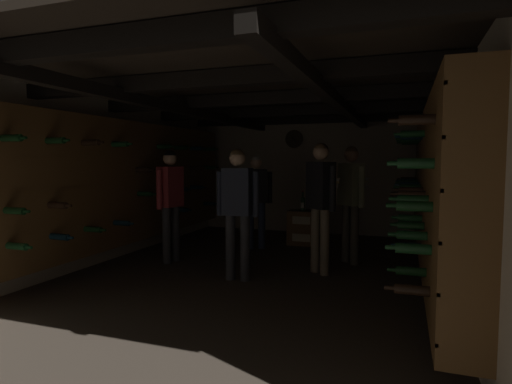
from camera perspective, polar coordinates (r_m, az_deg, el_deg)
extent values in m
plane|color=#473D33|center=(5.66, 0.41, -10.74)|extent=(8.40, 8.40, 0.00)
cube|color=beige|center=(8.58, 7.49, 2.32)|extent=(4.72, 0.06, 2.35)
cube|color=beige|center=(6.61, -19.06, 1.53)|extent=(0.06, 6.40, 2.35)
cube|color=beige|center=(5.20, 25.47, 0.65)|extent=(0.06, 6.40, 2.35)
cube|color=black|center=(5.54, 0.42, 13.78)|extent=(4.72, 6.52, 0.06)
cube|color=black|center=(3.06, -18.01, 19.04)|extent=(4.60, 0.14, 0.16)
cube|color=black|center=(4.24, -6.00, 15.04)|extent=(4.60, 0.14, 0.16)
cube|color=black|center=(5.52, 0.42, 12.55)|extent=(4.60, 0.14, 0.16)
cube|color=black|center=(6.85, 4.32, 10.94)|extent=(4.60, 0.14, 0.16)
cube|color=black|center=(8.20, 6.93, 9.83)|extent=(4.60, 0.14, 0.16)
cube|color=black|center=(5.92, -9.27, 10.86)|extent=(0.12, 6.40, 0.12)
cube|color=black|center=(5.26, 11.36, 11.67)|extent=(0.12, 6.40, 0.12)
cylinder|color=white|center=(8.62, 5.22, 7.20)|extent=(0.34, 0.02, 0.34)
cylinder|color=#2D2314|center=(8.61, 5.20, 7.20)|extent=(0.37, 0.01, 0.37)
cube|color=black|center=(8.61, 5.19, 7.20)|extent=(0.12, 0.01, 0.05)
cube|color=black|center=(8.61, 5.19, 7.20)|extent=(0.12, 0.01, 0.16)
cube|color=brown|center=(6.61, -16.96, 1.36)|extent=(0.32, 5.50, 1.80)
cylinder|color=#194723|center=(4.88, -29.89, -6.41)|extent=(0.28, 0.07, 0.07)
cylinder|color=#194723|center=(4.75, -28.51, -6.64)|extent=(0.07, 0.03, 0.03)
cylinder|color=#0F2838|center=(5.25, -25.32, -5.53)|extent=(0.28, 0.07, 0.07)
cylinder|color=#0F2838|center=(5.13, -23.93, -5.71)|extent=(0.07, 0.03, 0.03)
cylinder|color=#143819|center=(5.64, -21.45, -4.75)|extent=(0.28, 0.07, 0.07)
cylinder|color=#143819|center=(5.53, -20.07, -4.90)|extent=(0.07, 0.03, 0.03)
cylinder|color=#0F2838|center=(6.07, -17.96, -4.03)|extent=(0.28, 0.07, 0.07)
cylinder|color=#0F2838|center=(5.97, -16.62, -4.15)|extent=(0.07, 0.03, 0.03)
cylinder|color=#0F2838|center=(7.43, -10.24, -2.39)|extent=(0.28, 0.07, 0.07)
cylinder|color=#0F2838|center=(7.34, -9.06, -2.46)|extent=(0.07, 0.03, 0.03)
cylinder|color=#0F2838|center=(8.40, -6.49, -1.58)|extent=(0.28, 0.07, 0.07)
cylinder|color=#0F2838|center=(8.33, -5.41, -1.62)|extent=(0.07, 0.03, 0.03)
cylinder|color=#143819|center=(4.83, -30.14, -2.22)|extent=(0.28, 0.07, 0.07)
cylinder|color=#143819|center=(4.69, -28.76, -2.33)|extent=(0.07, 0.03, 0.03)
cylinder|color=black|center=(5.20, -25.53, -1.63)|extent=(0.28, 0.07, 0.07)
cylinder|color=black|center=(5.07, -24.13, -1.71)|extent=(0.07, 0.03, 0.03)
cylinder|color=#143819|center=(6.48, -15.00, -0.25)|extent=(0.28, 0.07, 0.07)
cylinder|color=#143819|center=(6.39, -13.71, -0.29)|extent=(0.07, 0.03, 0.03)
cylinder|color=#143819|center=(6.93, -12.50, 0.08)|extent=(0.28, 0.07, 0.07)
cylinder|color=#143819|center=(6.84, -11.26, 0.05)|extent=(0.07, 0.03, 0.03)
cylinder|color=#0F2838|center=(7.39, -10.29, 0.38)|extent=(0.28, 0.07, 0.07)
cylinder|color=#0F2838|center=(7.30, -9.10, 0.35)|extent=(0.07, 0.03, 0.03)
cylinder|color=#0F2838|center=(7.88, -8.26, 0.64)|extent=(0.28, 0.07, 0.07)
cylinder|color=#0F2838|center=(7.80, -7.12, 0.62)|extent=(0.07, 0.03, 0.03)
cylinder|color=black|center=(6.44, -15.21, 2.93)|extent=(0.28, 0.07, 0.07)
cylinder|color=black|center=(6.35, -13.90, 2.93)|extent=(0.07, 0.03, 0.03)
cylinder|color=#143819|center=(6.90, -12.59, 3.06)|extent=(0.28, 0.07, 0.07)
cylinder|color=#143819|center=(6.81, -11.34, 3.06)|extent=(0.07, 0.03, 0.03)
cylinder|color=black|center=(7.87, -8.30, 3.26)|extent=(0.28, 0.07, 0.07)
cylinder|color=black|center=(7.79, -7.16, 3.26)|extent=(0.07, 0.03, 0.03)
cylinder|color=#194723|center=(8.37, -6.50, 3.34)|extent=(0.28, 0.07, 0.07)
cylinder|color=#194723|center=(8.29, -5.41, 3.34)|extent=(0.07, 0.03, 0.03)
cylinder|color=#143819|center=(4.81, -30.47, 6.35)|extent=(0.28, 0.07, 0.07)
cylinder|color=#143819|center=(4.67, -29.08, 6.48)|extent=(0.07, 0.03, 0.03)
cylinder|color=#143819|center=(5.18, -25.78, 6.33)|extent=(0.28, 0.07, 0.07)
cylinder|color=#143819|center=(5.05, -24.38, 6.43)|extent=(0.07, 0.03, 0.03)
cylinder|color=black|center=(5.58, -21.74, 6.28)|extent=(0.28, 0.07, 0.07)
cylinder|color=black|center=(5.47, -20.35, 6.36)|extent=(0.07, 0.03, 0.03)
cylinder|color=#194723|center=(6.02, -18.16, 6.20)|extent=(0.28, 0.07, 0.07)
cylinder|color=#194723|center=(5.91, -16.81, 6.27)|extent=(0.07, 0.03, 0.03)
cylinder|color=#143819|center=(6.93, -12.53, 6.04)|extent=(0.28, 0.07, 0.07)
cylinder|color=#143819|center=(6.84, -11.28, 6.09)|extent=(0.07, 0.03, 0.03)
cylinder|color=#143819|center=(7.38, -10.33, 5.96)|extent=(0.28, 0.07, 0.07)
cylinder|color=#143819|center=(7.30, -9.13, 6.00)|extent=(0.07, 0.03, 0.03)
cylinder|color=#0F2838|center=(7.88, -8.29, 5.88)|extent=(0.28, 0.07, 0.07)
cylinder|color=#0F2838|center=(7.80, -7.14, 5.91)|extent=(0.07, 0.03, 0.03)
cylinder|color=#194723|center=(8.37, -6.51, 5.81)|extent=(0.28, 0.07, 0.07)
cylinder|color=#194723|center=(8.30, -5.42, 5.83)|extent=(0.07, 0.03, 0.03)
cube|color=brown|center=(6.60, -15.77, -4.91)|extent=(0.02, 5.50, 0.02)
cube|color=brown|center=(6.55, -15.83, -1.80)|extent=(0.02, 5.50, 0.02)
cube|color=brown|center=(6.52, -15.90, 1.35)|extent=(0.02, 5.50, 0.02)
cube|color=brown|center=(6.52, -15.96, 4.51)|extent=(0.02, 5.50, 0.02)
cube|color=brown|center=(6.53, -16.03, 7.67)|extent=(0.02, 5.50, 0.02)
cube|color=brown|center=(5.33, 23.27, 0.53)|extent=(0.32, 5.50, 1.80)
cylinder|color=black|center=(3.26, 20.82, -12.39)|extent=(0.28, 0.07, 0.07)
cylinder|color=black|center=(3.26, 17.67, -12.31)|extent=(0.07, 0.03, 0.03)
cylinder|color=#143819|center=(3.77, 20.64, -10.10)|extent=(0.28, 0.07, 0.07)
cylinder|color=#143819|center=(3.77, 17.94, -10.03)|extent=(0.07, 0.03, 0.03)
cylinder|color=#0F2838|center=(4.84, 20.39, -6.91)|extent=(0.28, 0.07, 0.07)
cylinder|color=#0F2838|center=(4.84, 18.31, -6.86)|extent=(0.07, 0.03, 0.03)
cylinder|color=#143819|center=(5.40, 20.31, -5.75)|extent=(0.28, 0.07, 0.07)
cylinder|color=#143819|center=(5.40, 18.44, -5.71)|extent=(0.07, 0.03, 0.03)
cylinder|color=#143819|center=(6.46, 20.18, -4.13)|extent=(0.28, 0.07, 0.07)
cylinder|color=#143819|center=(6.46, 18.63, -4.09)|extent=(0.07, 0.03, 0.03)
cylinder|color=#143819|center=(7.02, 20.13, -3.47)|extent=(0.28, 0.07, 0.07)
cylinder|color=#143819|center=(7.02, 18.70, -3.44)|extent=(0.07, 0.03, 0.03)
cylinder|color=#194723|center=(3.17, 20.98, -7.26)|extent=(0.28, 0.07, 0.07)
cylinder|color=#194723|center=(3.17, 17.79, -7.18)|extent=(0.07, 0.03, 0.03)
cylinder|color=#194723|center=(3.72, 20.76, -5.55)|extent=(0.28, 0.07, 0.07)
cylinder|color=#194723|center=(3.72, 18.06, -5.49)|extent=(0.07, 0.03, 0.03)
cylinder|color=#143819|center=(4.27, 20.60, -4.31)|extent=(0.28, 0.07, 0.07)
cylinder|color=#143819|center=(4.27, 18.25, -4.25)|extent=(0.07, 0.03, 0.03)
cylinder|color=#194723|center=(4.81, 20.49, -3.36)|extent=(0.28, 0.07, 0.07)
cylinder|color=#194723|center=(4.81, 18.40, -3.30)|extent=(0.07, 0.03, 0.03)
cylinder|color=#143819|center=(7.00, 20.19, -1.02)|extent=(0.28, 0.07, 0.07)
cylinder|color=#143819|center=(7.00, 18.76, -0.99)|extent=(0.07, 0.03, 0.03)
cylinder|color=#0F2838|center=(7.53, 20.15, -0.66)|extent=(0.28, 0.07, 0.07)
cylinder|color=#0F2838|center=(7.53, 18.82, -0.63)|extent=(0.07, 0.03, 0.03)
cylinder|color=#143819|center=(3.14, 21.12, -1.83)|extent=(0.28, 0.07, 0.07)
cylinder|color=#143819|center=(3.14, 17.92, -1.75)|extent=(0.07, 0.03, 0.03)
cylinder|color=#194723|center=(3.68, 20.89, -0.96)|extent=(0.28, 0.07, 0.07)
cylinder|color=#194723|center=(3.68, 18.16, -0.89)|extent=(0.07, 0.03, 0.03)
cylinder|color=black|center=(4.22, 20.72, -0.31)|extent=(0.28, 0.07, 0.07)
cylinder|color=black|center=(4.22, 18.34, -0.25)|extent=(0.07, 0.03, 0.03)
cylinder|color=black|center=(4.78, 20.58, 0.20)|extent=(0.28, 0.07, 0.07)
cylinder|color=black|center=(4.78, 18.48, 0.26)|extent=(0.07, 0.03, 0.03)
cylinder|color=#143819|center=(5.31, 20.48, 0.59)|extent=(0.28, 0.07, 0.07)
cylinder|color=#143819|center=(5.31, 18.59, 0.64)|extent=(0.07, 0.03, 0.03)
cylinder|color=#0F2838|center=(5.88, 20.39, 0.93)|extent=(0.28, 0.07, 0.07)
cylinder|color=#0F2838|center=(5.88, 18.68, 0.97)|extent=(0.07, 0.03, 0.03)
cylinder|color=#194723|center=(6.43, 20.32, 1.20)|extent=(0.28, 0.07, 0.07)
cylinder|color=#194723|center=(6.43, 18.76, 1.24)|extent=(0.07, 0.03, 0.03)
cylinder|color=#0F2838|center=(6.96, 20.26, 1.42)|extent=(0.28, 0.07, 0.07)
cylinder|color=#0F2838|center=(6.96, 18.82, 1.46)|extent=(0.07, 0.03, 0.03)
cylinder|color=black|center=(7.52, 20.21, 1.62)|extent=(0.28, 0.07, 0.07)
cylinder|color=black|center=(7.52, 18.87, 1.65)|extent=(0.07, 0.03, 0.03)
cylinder|color=#194723|center=(3.10, 21.28, 3.65)|extent=(0.28, 0.07, 0.07)
cylinder|color=#194723|center=(3.10, 18.04, 3.73)|extent=(0.07, 0.03, 0.03)
cylinder|color=#143819|center=(4.22, 20.82, 3.76)|extent=(0.28, 0.07, 0.07)
cylinder|color=#143819|center=(4.22, 18.44, 3.82)|extent=(0.07, 0.03, 0.03)
cylinder|color=#194723|center=(4.77, 20.68, 3.80)|extent=(0.28, 0.07, 0.07)
cylinder|color=#194723|center=(4.77, 18.57, 3.85)|extent=(0.07, 0.03, 0.03)
cylinder|color=black|center=(5.30, 20.56, 3.83)|extent=(0.28, 0.07, 0.07)
cylinder|color=black|center=(5.30, 18.67, 3.88)|extent=(0.07, 0.03, 0.03)
cylinder|color=#143819|center=(5.88, 20.47, 3.86)|extent=(0.28, 0.07, 0.07)
cylinder|color=#143819|center=(5.88, 18.76, 3.90)|extent=(0.07, 0.03, 0.03)
cylinder|color=#194723|center=(6.41, 20.39, 3.87)|extent=(0.28, 0.07, 0.07)
cylinder|color=#194723|center=(6.41, 18.82, 3.91)|extent=(0.07, 0.03, 0.03)
cylinder|color=#143819|center=(6.96, 20.32, 3.89)|extent=(0.28, 0.07, 0.07)
cylinder|color=#143819|center=(6.96, 18.88, 3.93)|extent=(0.07, 0.03, 0.03)
cylinder|color=#143819|center=(7.51, 20.27, 3.91)|extent=(0.28, 0.07, 0.07)
cylinder|color=#143819|center=(7.51, 18.93, 3.94)|extent=(0.07, 0.03, 0.03)
cylinder|color=black|center=(3.14, 21.42, 9.14)|extent=(0.28, 0.07, 0.07)
cylinder|color=black|center=(3.14, 18.18, 9.22)|extent=(0.07, 0.03, 0.03)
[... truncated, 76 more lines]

